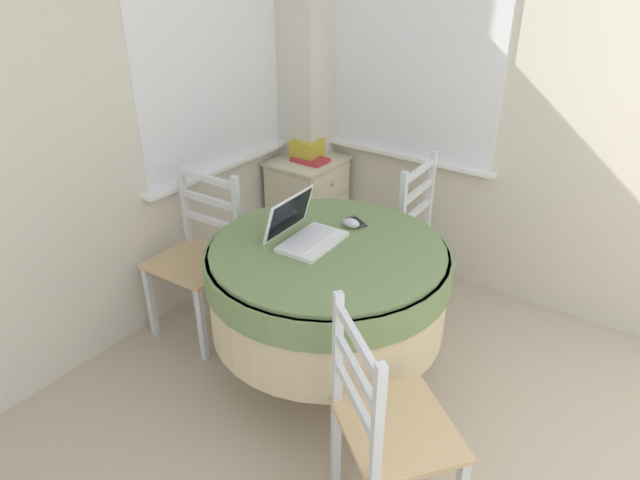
% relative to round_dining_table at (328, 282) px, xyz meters
% --- Properties ---
extents(corner_room_shell, '(4.25, 5.06, 2.55)m').
position_rel_round_dining_table_xyz_m(corner_room_shell, '(0.45, -0.07, 0.71)').
color(corner_room_shell, beige).
rests_on(corner_room_shell, ground_plane).
extents(round_dining_table, '(1.12, 1.12, 0.76)m').
position_rel_round_dining_table_xyz_m(round_dining_table, '(0.00, 0.00, 0.00)').
color(round_dining_table, '#4C3D2D').
rests_on(round_dining_table, ground_plane).
extents(laptop, '(0.33, 0.27, 0.21)m').
position_rel_round_dining_table_xyz_m(laptop, '(-0.02, 0.12, 0.23)').
color(laptop, white).
rests_on(laptop, round_dining_table).
extents(computer_mouse, '(0.06, 0.09, 0.05)m').
position_rel_round_dining_table_xyz_m(computer_mouse, '(0.22, 0.02, 0.21)').
color(computer_mouse, silver).
rests_on(computer_mouse, round_dining_table).
extents(cell_phone, '(0.10, 0.13, 0.01)m').
position_rel_round_dining_table_xyz_m(cell_phone, '(0.28, 0.02, 0.19)').
color(cell_phone, '#2D2D33').
rests_on(cell_phone, round_dining_table).
extents(dining_chair_near_back_window, '(0.40, 0.45, 0.93)m').
position_rel_round_dining_table_xyz_m(dining_chair_near_back_window, '(-0.06, 0.81, -0.12)').
color(dining_chair_near_back_window, tan).
rests_on(dining_chair_near_back_window, ground_plane).
extents(dining_chair_near_right_window, '(0.45, 0.40, 0.93)m').
position_rel_round_dining_table_xyz_m(dining_chair_near_right_window, '(0.80, 0.08, -0.12)').
color(dining_chair_near_right_window, tan).
rests_on(dining_chair_near_right_window, ground_plane).
extents(dining_chair_camera_near, '(0.57, 0.58, 0.93)m').
position_rel_round_dining_table_xyz_m(dining_chair_camera_near, '(-0.53, -0.62, -0.12)').
color(dining_chair_camera_near, tan).
rests_on(dining_chair_camera_near, ground_plane).
extents(corner_cabinet, '(0.47, 0.42, 0.69)m').
position_rel_round_dining_table_xyz_m(corner_cabinet, '(1.02, 0.87, -0.23)').
color(corner_cabinet, beige).
rests_on(corner_cabinet, ground_plane).
extents(storage_box, '(0.17, 0.17, 0.13)m').
position_rel_round_dining_table_xyz_m(storage_box, '(1.04, 0.88, 0.18)').
color(storage_box, gold).
rests_on(storage_box, corner_cabinet).
extents(book_on_cabinet, '(0.15, 0.22, 0.02)m').
position_rel_round_dining_table_xyz_m(book_on_cabinet, '(1.00, 0.83, 0.13)').
color(book_on_cabinet, '#BC3338').
rests_on(book_on_cabinet, corner_cabinet).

